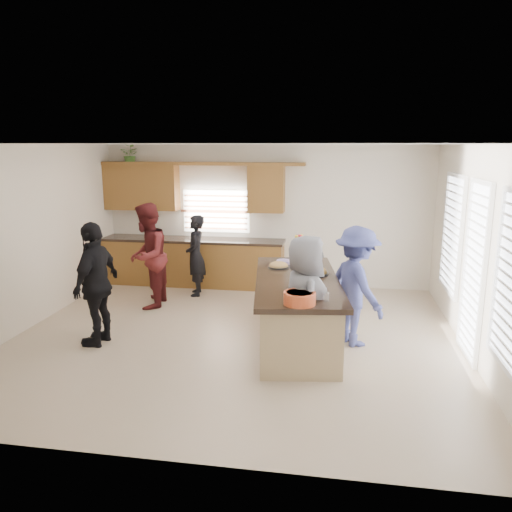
% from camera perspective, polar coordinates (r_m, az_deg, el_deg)
% --- Properties ---
extents(floor, '(6.50, 6.50, 0.00)m').
position_cam_1_polar(floor, '(7.49, -2.38, -9.28)').
color(floor, tan).
rests_on(floor, ground).
extents(room_shell, '(6.52, 6.02, 2.81)m').
position_cam_1_polar(room_shell, '(7.01, -2.52, 5.30)').
color(room_shell, silver).
rests_on(room_shell, ground).
extents(back_cabinetry, '(4.08, 0.66, 2.46)m').
position_cam_1_polar(back_cabinetry, '(10.14, -7.43, 1.82)').
color(back_cabinetry, brown).
rests_on(back_cabinetry, ground).
extents(right_wall_glazing, '(0.06, 4.00, 2.25)m').
position_cam_1_polar(right_wall_glazing, '(7.06, 23.81, -0.33)').
color(right_wall_glazing, white).
rests_on(right_wall_glazing, ground).
extents(island, '(1.51, 2.83, 0.95)m').
position_cam_1_polar(island, '(7.20, 4.64, -6.40)').
color(island, tan).
rests_on(island, ground).
extents(platter_front, '(0.47, 0.47, 0.19)m').
position_cam_1_polar(platter_front, '(6.55, 5.76, -3.53)').
color(platter_front, black).
rests_on(platter_front, island).
extents(platter_mid, '(0.47, 0.47, 0.19)m').
position_cam_1_polar(platter_mid, '(7.31, 6.44, -1.84)').
color(platter_mid, black).
rests_on(platter_mid, island).
extents(platter_back, '(0.33, 0.33, 0.13)m').
position_cam_1_polar(platter_back, '(7.65, 2.60, -1.14)').
color(platter_back, black).
rests_on(platter_back, island).
extents(salad_bowl, '(0.38, 0.38, 0.15)m').
position_cam_1_polar(salad_bowl, '(5.91, 5.00, -4.75)').
color(salad_bowl, '#D04E26').
rests_on(salad_bowl, island).
extents(clear_cup, '(0.08, 0.08, 0.11)m').
position_cam_1_polar(clear_cup, '(6.07, 7.97, -4.62)').
color(clear_cup, white).
rests_on(clear_cup, island).
extents(plate_stack, '(0.24, 0.24, 0.05)m').
position_cam_1_polar(plate_stack, '(7.92, 3.24, -0.66)').
color(plate_stack, '#A58AC9').
rests_on(plate_stack, island).
extents(flower_vase, '(0.14, 0.14, 0.42)m').
position_cam_1_polar(flower_vase, '(8.17, 4.92, 1.14)').
color(flower_vase, silver).
rests_on(flower_vase, island).
extents(potted_plant, '(0.40, 0.36, 0.40)m').
position_cam_1_polar(potted_plant, '(10.47, -14.15, 11.18)').
color(potted_plant, '#46772F').
rests_on(potted_plant, back_cabinetry).
extents(woman_left_back, '(0.49, 0.63, 1.52)m').
position_cam_1_polar(woman_left_back, '(9.41, -6.91, 0.05)').
color(woman_left_back, black).
rests_on(woman_left_back, ground).
extents(woman_left_mid, '(0.78, 0.95, 1.83)m').
position_cam_1_polar(woman_left_mid, '(8.82, -12.29, 0.01)').
color(woman_left_mid, '#5A1B1C').
rests_on(woman_left_mid, ground).
extents(woman_left_front, '(0.51, 1.06, 1.76)m').
position_cam_1_polar(woman_left_front, '(7.36, -17.77, -3.05)').
color(woman_left_front, black).
rests_on(woman_left_front, ground).
extents(woman_right_back, '(1.12, 1.27, 1.70)m').
position_cam_1_polar(woman_right_back, '(7.14, 11.40, -3.42)').
color(woman_right_back, '#3C4383').
rests_on(woman_right_back, ground).
extents(woman_right_front, '(0.74, 0.95, 1.72)m').
position_cam_1_polar(woman_right_front, '(6.28, 5.63, -5.39)').
color(woman_right_front, slate).
rests_on(woman_right_front, ground).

